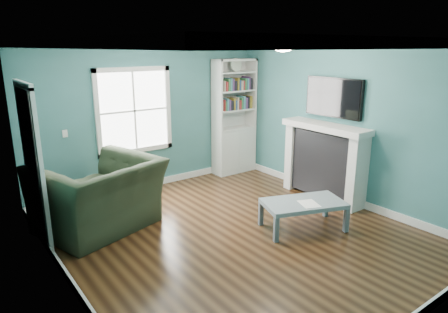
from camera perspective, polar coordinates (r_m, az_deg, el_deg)
floor at (r=5.70m, az=1.66°, el=-10.95°), size 5.00×5.00×0.00m
room_walls at (r=5.20m, az=1.79°, el=4.86°), size 5.00×5.00×5.00m
trim at (r=5.27m, az=1.76°, el=1.17°), size 4.50×5.00×2.60m
window at (r=7.17m, az=-12.69°, el=6.38°), size 1.40×0.06×1.50m
bookshelf at (r=8.17m, az=1.42°, el=4.08°), size 0.90×0.35×2.31m
fireplace at (r=6.99m, az=14.13°, el=-0.78°), size 0.44×1.58×1.30m
tv at (r=6.87m, az=15.38°, el=8.14°), size 0.06×1.10×0.65m
door at (r=5.67m, az=-25.68°, el=-1.07°), size 0.12×0.98×2.17m
ceiling_fixture at (r=5.78m, az=8.49°, el=15.43°), size 0.38×0.38×0.15m
light_switch at (r=6.83m, az=-21.77°, el=3.06°), size 0.08×0.01×0.12m
recliner at (r=5.87m, az=-17.55°, el=-3.80°), size 1.77×1.41×1.35m
coffee_table at (r=5.83m, az=11.29°, el=-6.80°), size 1.28×0.97×0.41m
paper_sheet at (r=5.74m, az=12.04°, el=-6.62°), size 0.33×0.37×0.00m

